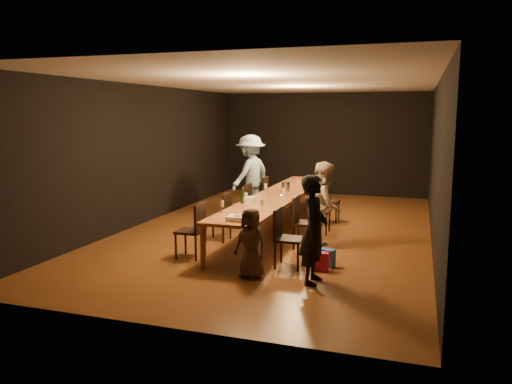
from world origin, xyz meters
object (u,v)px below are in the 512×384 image
(chair_left_2, at_px, (240,205))
(plate_stack, at_px, (249,200))
(chair_left_3, at_px, (257,197))
(woman_tan, at_px, (324,205))
(chair_right_0, at_px, (289,238))
(chair_right_3, at_px, (330,200))
(chair_left_0, at_px, (190,230))
(man_blue, at_px, (250,174))
(child, at_px, (251,243))
(ice_bucket, at_px, (286,186))
(chair_right_2, at_px, (319,210))
(chair_right_1, at_px, (306,222))
(chair_left_1, at_px, (218,216))
(woman_birthday, at_px, (314,230))
(table, at_px, (279,196))
(champagne_bottle, at_px, (243,195))
(birthday_cake, at_px, (238,218))

(chair_left_2, relative_size, plate_stack, 4.20)
(chair_left_3, distance_m, woman_tan, 3.05)
(chair_right_0, distance_m, chair_left_2, 2.94)
(chair_right_3, distance_m, chair_left_0, 3.98)
(chair_left_3, distance_m, man_blue, 0.68)
(chair_left_2, xyz_separation_m, man_blue, (-0.30, 1.59, 0.48))
(child, distance_m, ice_bucket, 3.57)
(chair_right_2, relative_size, chair_left_3, 1.00)
(chair_right_1, bearing_deg, chair_left_1, -90.00)
(chair_left_1, bearing_deg, chair_left_2, 0.00)
(woman_birthday, bearing_deg, chair_left_1, 51.09)
(table, relative_size, chair_left_0, 6.45)
(table, height_order, chair_left_3, chair_left_3)
(man_blue, relative_size, champagne_bottle, 6.08)
(chair_left_1, bearing_deg, chair_right_2, -54.78)
(plate_stack, bearing_deg, man_blue, 108.36)
(chair_right_1, bearing_deg, plate_stack, -89.58)
(chair_right_0, xyz_separation_m, child, (-0.41, -0.65, 0.05))
(woman_birthday, bearing_deg, chair_right_3, 7.11)
(chair_right_1, height_order, chair_right_2, same)
(plate_stack, height_order, ice_bucket, ice_bucket)
(chair_right_3, height_order, chair_left_0, same)
(chair_right_3, bearing_deg, woman_birthday, 6.78)
(ice_bucket, bearing_deg, woman_tan, -54.26)
(chair_right_0, relative_size, man_blue, 0.49)
(chair_right_2, relative_size, ice_bucket, 4.78)
(chair_left_1, relative_size, ice_bucket, 4.78)
(chair_right_0, distance_m, champagne_bottle, 1.71)
(woman_tan, distance_m, ice_bucket, 1.93)
(chair_right_1, xyz_separation_m, chair_right_3, (0.00, 2.40, 0.00))
(table, xyz_separation_m, woman_birthday, (1.35, -3.00, 0.07))
(chair_left_3, bearing_deg, woman_birthday, -152.34)
(chair_right_3, distance_m, woman_tan, 2.33)
(woman_birthday, height_order, plate_stack, woman_birthday)
(man_blue, bearing_deg, chair_left_2, 29.83)
(chair_right_0, bearing_deg, birthday_cake, -70.74)
(chair_right_1, distance_m, chair_left_2, 2.08)
(chair_right_3, relative_size, child, 0.89)
(chair_left_2, distance_m, birthday_cake, 2.84)
(chair_right_1, relative_size, child, 0.89)
(chair_right_3, bearing_deg, chair_left_3, -90.00)
(chair_left_3, bearing_deg, chair_left_0, -180.00)
(chair_right_1, xyz_separation_m, woman_birthday, (0.50, -1.80, 0.31))
(chair_left_1, xyz_separation_m, man_blue, (-0.30, 2.79, 0.48))
(table, xyz_separation_m, champagne_bottle, (-0.33, -1.25, 0.20))
(chair_right_0, bearing_deg, chair_right_1, 180.00)
(birthday_cake, bearing_deg, chair_right_3, 77.57)
(chair_left_1, distance_m, chair_left_2, 1.20)
(chair_right_3, relative_size, plate_stack, 4.20)
(chair_left_3, height_order, birthday_cake, chair_left_3)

